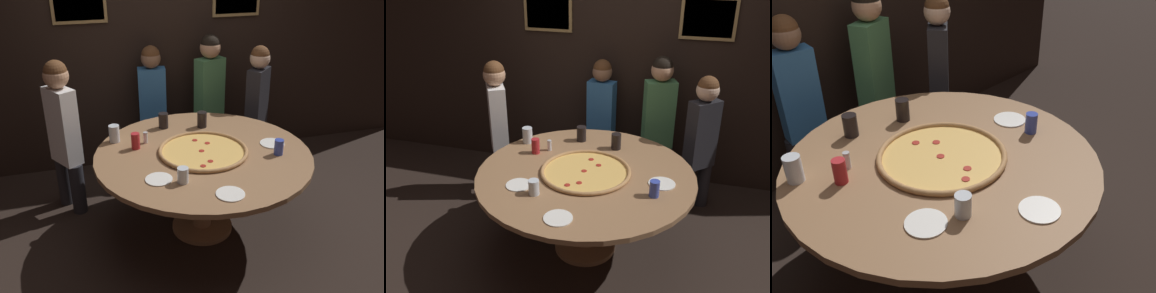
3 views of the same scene
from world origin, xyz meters
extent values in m
plane|color=black|center=(0.00, 0.00, 0.00)|extent=(24.00, 24.00, 0.00)
cube|color=black|center=(0.00, 1.47, 1.30)|extent=(6.40, 0.06, 2.60)
cube|color=#9E7F4C|center=(-0.80, 1.43, 1.75)|extent=(0.52, 0.02, 0.40)
cube|color=#B2A893|center=(-0.80, 1.42, 1.75)|extent=(0.46, 0.01, 0.34)
cylinder|color=#936B47|center=(0.00, 0.00, 0.72)|extent=(1.74, 1.74, 0.04)
cylinder|color=#936B47|center=(0.00, 0.00, 0.35)|extent=(0.16, 0.16, 0.70)
cylinder|color=#936B47|center=(0.00, 0.00, 0.02)|extent=(0.52, 0.52, 0.04)
cylinder|color=#EAB75B|center=(0.00, 0.00, 0.75)|extent=(0.69, 0.69, 0.01)
torus|color=#B27F4C|center=(0.00, 0.00, 0.76)|extent=(0.73, 0.73, 0.03)
cylinder|color=#A8281E|center=(-0.01, 0.21, 0.75)|extent=(0.04, 0.04, 0.00)
cylinder|color=#A8281E|center=(0.08, 0.12, 0.75)|extent=(0.04, 0.04, 0.00)
cylinder|color=#A8281E|center=(-0.01, 0.00, 0.75)|extent=(0.04, 0.04, 0.00)
cylinder|color=#A8281E|center=(-0.08, -0.25, 0.75)|extent=(0.04, 0.04, 0.00)
cylinder|color=#A8281E|center=(0.00, -0.19, 0.75)|extent=(0.04, 0.04, 0.00)
cylinder|color=#384CB7|center=(0.57, -0.20, 0.80)|extent=(0.07, 0.07, 0.13)
cylinder|color=black|center=(0.14, 0.50, 0.81)|extent=(0.09, 0.09, 0.14)
cylinder|color=#B22328|center=(-0.51, 0.22, 0.81)|extent=(0.07, 0.07, 0.13)
cylinder|color=silver|center=(-0.28, -0.41, 0.80)|extent=(0.08, 0.08, 0.11)
cylinder|color=silver|center=(-0.66, 0.40, 0.81)|extent=(0.09, 0.09, 0.15)
cylinder|color=black|center=(-0.20, 0.58, 0.81)|extent=(0.09, 0.09, 0.14)
cylinder|color=white|center=(-0.01, -0.65, 0.74)|extent=(0.20, 0.20, 0.01)
cylinder|color=white|center=(0.60, -0.01, 0.74)|extent=(0.20, 0.20, 0.01)
cylinder|color=white|center=(-0.43, -0.33, 0.74)|extent=(0.20, 0.20, 0.01)
cylinder|color=silver|center=(-0.41, 0.30, 0.78)|extent=(0.04, 0.04, 0.08)
cylinder|color=#B7B7BC|center=(-0.41, 0.30, 0.83)|extent=(0.04, 0.04, 0.01)
cylinder|color=#232328|center=(0.94, 0.97, 0.23)|extent=(0.18, 0.18, 0.47)
cylinder|color=#232328|center=(0.79, 0.83, 0.23)|extent=(0.18, 0.18, 0.47)
cube|color=#232328|center=(0.87, 0.90, 0.79)|extent=(0.31, 0.30, 0.65)
sphere|color=beige|center=(0.87, 0.90, 1.22)|extent=(0.20, 0.20, 0.20)
sphere|color=brown|center=(0.87, 0.90, 1.26)|extent=(0.19, 0.19, 0.19)
cylinder|color=#232328|center=(0.54, 1.21, 0.25)|extent=(0.17, 0.17, 0.49)
cylinder|color=#232328|center=(0.33, 1.13, 0.25)|extent=(0.17, 0.17, 0.49)
cube|color=#4C8C59|center=(0.44, 1.17, 0.84)|extent=(0.33, 0.25, 0.69)
sphere|color=tan|center=(0.44, 1.17, 1.29)|extent=(0.21, 0.21, 0.21)
sphere|color=black|center=(0.44, 1.17, 1.33)|extent=(0.20, 0.20, 0.20)
cylinder|color=#232328|center=(-0.06, 1.23, 0.23)|extent=(0.14, 0.14, 0.46)
cylinder|color=#232328|center=(-0.27, 1.25, 0.23)|extent=(0.14, 0.14, 0.46)
cube|color=#3370B2|center=(-0.17, 1.24, 0.79)|extent=(0.30, 0.18, 0.65)
sphere|color=#8C664C|center=(-0.17, 1.24, 1.21)|extent=(0.20, 0.20, 0.20)
sphere|color=brown|center=(-0.17, 1.24, 1.25)|extent=(0.18, 0.18, 0.18)
cylinder|color=#232328|center=(-1.01, 0.55, 0.24)|extent=(0.18, 0.18, 0.49)
cylinder|color=#232328|center=(-1.13, 0.74, 0.24)|extent=(0.18, 0.18, 0.49)
cube|color=white|center=(-1.07, 0.65, 0.83)|extent=(0.28, 0.33, 0.68)
sphere|color=tan|center=(-1.07, 0.65, 1.27)|extent=(0.21, 0.21, 0.21)
sphere|color=brown|center=(-1.07, 0.65, 1.31)|extent=(0.19, 0.19, 0.19)
camera|label=1|loc=(-0.94, -2.93, 2.29)|focal=40.00mm
camera|label=2|loc=(0.77, -2.88, 2.41)|focal=40.00mm
camera|label=3|loc=(-1.39, -1.43, 2.05)|focal=40.00mm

